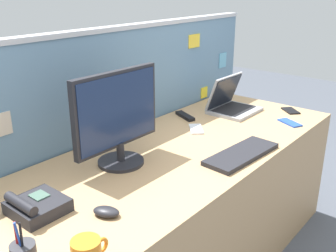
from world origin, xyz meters
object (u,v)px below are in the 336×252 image
object	(u,v)px
desktop_monitor	(118,116)
keyboard_main	(242,154)
cell_phone_white_slab	(196,129)
cell_phone_black_slab	(290,111)
desk_phone	(36,206)
computer_mouse_right_hand	(106,212)
laptop	(230,103)
tv_remote	(185,116)
cell_phone_blue_case	(290,123)

from	to	relation	value
desktop_monitor	keyboard_main	size ratio (longest dim) A/B	1.10
cell_phone_white_slab	cell_phone_black_slab	xyz separation A→B (m)	(0.66, -0.28, 0.00)
desk_phone	computer_mouse_right_hand	bearing A→B (deg)	-53.86
laptop	cell_phone_white_slab	distance (m)	0.42
laptop	cell_phone_black_slab	bearing A→B (deg)	-51.30
desk_phone	tv_remote	distance (m)	1.21
computer_mouse_right_hand	cell_phone_black_slab	world-z (taller)	computer_mouse_right_hand
laptop	computer_mouse_right_hand	world-z (taller)	laptop
desk_phone	keyboard_main	bearing A→B (deg)	-19.70
keyboard_main	tv_remote	size ratio (longest dim) A/B	2.54
laptop	cell_phone_black_slab	xyz separation A→B (m)	(0.24, -0.30, -0.05)
computer_mouse_right_hand	cell_phone_white_slab	bearing A→B (deg)	-5.69
desk_phone	tv_remote	bearing A→B (deg)	10.81
laptop	tv_remote	xyz separation A→B (m)	(-0.29, 0.15, -0.05)
laptop	tv_remote	bearing A→B (deg)	152.89
desktop_monitor	tv_remote	xyz separation A→B (m)	(0.70, 0.15, -0.22)
cell_phone_blue_case	cell_phone_black_slab	world-z (taller)	same
desktop_monitor	computer_mouse_right_hand	xyz separation A→B (m)	(-0.33, -0.28, -0.21)
desktop_monitor	cell_phone_black_slab	xyz separation A→B (m)	(1.23, -0.30, -0.22)
desktop_monitor	cell_phone_white_slab	bearing A→B (deg)	-2.20
desk_phone	cell_phone_white_slab	xyz separation A→B (m)	(1.06, 0.05, -0.03)
desk_phone	desktop_monitor	bearing A→B (deg)	8.58
computer_mouse_right_hand	tv_remote	world-z (taller)	computer_mouse_right_hand
tv_remote	cell_phone_blue_case	bearing A→B (deg)	-36.98
keyboard_main	cell_phone_white_slab	size ratio (longest dim) A/B	2.88
desk_phone	cell_phone_blue_case	xyz separation A→B (m)	(1.49, -0.31, -0.03)
laptop	computer_mouse_right_hand	xyz separation A→B (m)	(-1.32, -0.29, -0.04)
computer_mouse_right_hand	tv_remote	bearing A→B (deg)	1.17
laptop	desk_phone	bearing A→B (deg)	-176.91
desk_phone	cell_phone_white_slab	distance (m)	1.06
cell_phone_black_slab	desktop_monitor	bearing A→B (deg)	-153.30
desk_phone	cell_phone_black_slab	world-z (taller)	desk_phone
laptop	cell_phone_blue_case	xyz separation A→B (m)	(0.02, -0.39, -0.05)
cell_phone_white_slab	desk_phone	bearing A→B (deg)	-129.46
cell_phone_blue_case	desk_phone	bearing A→B (deg)	-166.13
desk_phone	keyboard_main	size ratio (longest dim) A/B	0.42
computer_mouse_right_hand	laptop	bearing A→B (deg)	-9.32
laptop	tv_remote	distance (m)	0.33
cell_phone_blue_case	laptop	bearing A→B (deg)	119.20
keyboard_main	cell_phone_white_slab	distance (m)	0.40
desktop_monitor	cell_phone_blue_case	distance (m)	1.11
keyboard_main	computer_mouse_right_hand	size ratio (longest dim) A/B	4.32
laptop	keyboard_main	bearing A→B (deg)	-144.34
keyboard_main	cell_phone_black_slab	xyz separation A→B (m)	(0.81, 0.10, -0.01)
laptop	cell_phone_white_slab	bearing A→B (deg)	-176.08
tv_remote	cell_phone_black_slab	bearing A→B (deg)	-17.20
keyboard_main	tv_remote	xyz separation A→B (m)	(0.28, 0.55, -0.00)
keyboard_main	cell_phone_blue_case	world-z (taller)	keyboard_main
cell_phone_white_slab	tv_remote	world-z (taller)	tv_remote
cell_phone_white_slab	cell_phone_black_slab	bearing A→B (deg)	25.04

